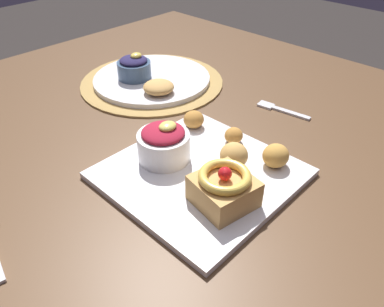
# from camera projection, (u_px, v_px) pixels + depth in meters

# --- Properties ---
(dining_table) EXTENTS (1.25, 1.16, 0.73)m
(dining_table) POSITION_uv_depth(u_px,v_px,m) (153.00, 153.00, 0.87)
(dining_table) COLOR brown
(dining_table) RESTS_ON ground_plane
(woven_placemat) EXTENTS (0.37, 0.37, 0.00)m
(woven_placemat) POSITION_uv_depth(u_px,v_px,m) (152.00, 82.00, 0.97)
(woven_placemat) COLOR #AD894C
(woven_placemat) RESTS_ON dining_table
(front_plate) EXTENTS (0.30, 0.30, 0.01)m
(front_plate) POSITION_uv_depth(u_px,v_px,m) (200.00, 174.00, 0.66)
(front_plate) COLOR white
(front_plate) RESTS_ON dining_table
(cake_slice) EXTENTS (0.10, 0.10, 0.07)m
(cake_slice) POSITION_uv_depth(u_px,v_px,m) (224.00, 188.00, 0.58)
(cake_slice) COLOR tan
(cake_slice) RESTS_ON front_plate
(berry_ramekin) EXTENTS (0.09, 0.09, 0.07)m
(berry_ramekin) POSITION_uv_depth(u_px,v_px,m) (164.00, 143.00, 0.67)
(berry_ramekin) COLOR white
(berry_ramekin) RESTS_ON front_plate
(fritter_front) EXTENTS (0.04, 0.04, 0.03)m
(fritter_front) POSITION_uv_depth(u_px,v_px,m) (234.00, 135.00, 0.72)
(fritter_front) COLOR #BC7F38
(fritter_front) RESTS_ON front_plate
(fritter_middle) EXTENTS (0.05, 0.05, 0.04)m
(fritter_middle) POSITION_uv_depth(u_px,v_px,m) (276.00, 156.00, 0.66)
(fritter_middle) COLOR gold
(fritter_middle) RESTS_ON front_plate
(fritter_back) EXTENTS (0.05, 0.05, 0.05)m
(fritter_back) POSITION_uv_depth(u_px,v_px,m) (234.00, 155.00, 0.66)
(fritter_back) COLOR tan
(fritter_back) RESTS_ON front_plate
(fritter_extra) EXTENTS (0.04, 0.04, 0.04)m
(fritter_extra) POSITION_uv_depth(u_px,v_px,m) (194.00, 119.00, 0.77)
(fritter_extra) COLOR #BC7F38
(fritter_extra) RESTS_ON front_plate
(back_plate) EXTENTS (0.30, 0.30, 0.01)m
(back_plate) POSITION_uv_depth(u_px,v_px,m) (152.00, 79.00, 0.97)
(back_plate) COLOR white
(back_plate) RESTS_ON woven_placemat
(back_ramekin) EXTENTS (0.08, 0.08, 0.07)m
(back_ramekin) POSITION_uv_depth(u_px,v_px,m) (134.00, 67.00, 0.94)
(back_ramekin) COLOR #3D5675
(back_ramekin) RESTS_ON back_plate
(back_pastry) EXTENTS (0.07, 0.07, 0.03)m
(back_pastry) POSITION_uv_depth(u_px,v_px,m) (159.00, 87.00, 0.88)
(back_pastry) COLOR tan
(back_pastry) RESTS_ON back_plate
(fork) EXTENTS (0.04, 0.13, 0.00)m
(fork) POSITION_uv_depth(u_px,v_px,m) (279.00, 109.00, 0.86)
(fork) COLOR silver
(fork) RESTS_ON dining_table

